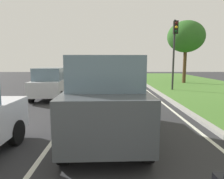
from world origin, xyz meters
The scene contains 8 objects.
ground_plane centered at (0.00, 14.00, 0.00)m, with size 60.00×60.00×0.00m, color #2D2D30.
lane_line_center centered at (-0.70, 14.00, 0.00)m, with size 0.12×32.00×0.01m, color silver.
lane_line_right_edge centered at (3.60, 14.00, 0.00)m, with size 0.12×32.00×0.01m, color silver.
curb_right centered at (4.10, 14.00, 0.06)m, with size 0.24×48.00×0.12m, color #9E9B93.
car_suv_ahead centered at (0.72, 8.25, 1.17)m, with size 2.09×4.56×2.28m.
car_hatchback_far centered at (-2.56, 14.37, 0.88)m, with size 1.82×3.75×1.78m.
traffic_light_near_right centered at (5.49, 17.47, 3.50)m, with size 0.32×0.50×5.07m.
tree_roadside_far centered at (8.12, 22.50, 4.46)m, with size 3.50×3.50×5.97m.
Camera 1 is at (0.86, 2.64, 2.15)m, focal length 32.64 mm.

